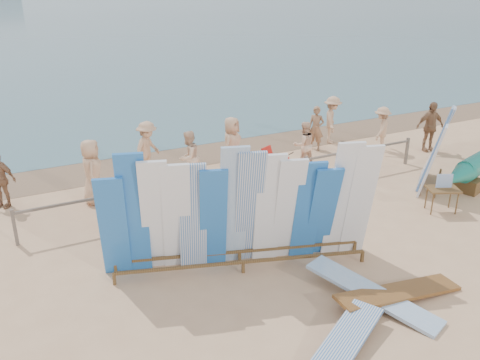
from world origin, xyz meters
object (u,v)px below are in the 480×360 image
flat_board_e (336,360)px  beachgoer_2 (189,157)px  beachgoer_7 (316,128)px  beach_chair_right (252,172)px  flat_board_a (371,302)px  stroller (275,168)px  vendor_table (442,199)px  beachgoer_10 (430,127)px  flat_board_c (398,299)px  beachgoer_3 (148,149)px  main_surfboard_rack (242,214)px  beachgoer_6 (232,146)px  beachgoer_8 (304,145)px  beach_chair_left (255,179)px  beachgoer_9 (332,120)px  beachgoer_0 (92,172)px  side_surfboard_rack (435,149)px  beachgoer_extra_0 (381,129)px

flat_board_e → beachgoer_2: beachgoer_2 is taller
beachgoer_7 → beach_chair_right: bearing=-106.5°
beach_chair_right → flat_board_a: bearing=-128.4°
stroller → beachgoer_7: 3.50m
vendor_table → beachgoer_10: bearing=72.0°
flat_board_c → beachgoer_3: bearing=17.5°
main_surfboard_rack → beachgoer_3: (-0.06, 6.16, -0.40)m
flat_board_a → beach_chair_right: (1.01, 6.65, 0.24)m
flat_board_e → beachgoer_6: (2.28, 8.38, 0.91)m
beachgoer_3 → beachgoer_8: bearing=-60.2°
beach_chair_left → beachgoer_10: (7.11, 0.12, 0.66)m
flat_board_c → beach_chair_right: beach_chair_right is taller
beachgoer_10 → beachgoer_9: 3.42m
vendor_table → beach_chair_right: vendor_table is taller
flat_board_e → beachgoer_6: beachgoer_6 is taller
beachgoer_2 → beachgoer_8: bearing=141.6°
flat_board_a → beachgoer_8: 7.48m
beachgoer_0 → beachgoer_8: bearing=-78.0°
side_surfboard_rack → flat_board_e: (-7.06, -4.72, -1.13)m
side_surfboard_rack → beachgoer_10: bearing=7.6°
beach_chair_right → beachgoer_extra_0: (5.42, 0.37, 0.55)m
main_surfboard_rack → beachgoer_3: 6.18m
main_surfboard_rack → beachgoer_extra_0: bearing=48.1°
flat_board_c → beachgoer_9: beachgoer_9 is taller
side_surfboard_rack → beachgoer_0: side_surfboard_rack is taller
flat_board_a → beachgoer_0: size_ratio=1.50×
flat_board_a → beachgoer_9: (5.41, 8.54, 0.88)m
main_surfboard_rack → beachgoer_8: bearing=62.1°
beachgoer_8 → beachgoer_7: (1.42, 1.34, 0.02)m
beachgoer_9 → flat_board_a: bearing=-175.6°
flat_board_e → beachgoer_8: bearing=121.6°
beachgoer_10 → beachgoer_6: bearing=-175.7°
vendor_table → flat_board_e: (-5.92, -3.31, -0.35)m
flat_board_a → side_surfboard_rack: bearing=13.4°
beachgoer_0 → beachgoer_2: beachgoer_0 is taller
flat_board_c → beach_chair_left: size_ratio=3.49×
beachgoer_8 → beachgoer_10: beachgoer_10 is taller
flat_board_a → vendor_table: bearing=7.3°
beachgoer_3 → beachgoer_9: (7.10, 0.13, 0.01)m
beach_chair_left → beachgoer_6: (-0.09, 1.32, 0.68)m
beach_chair_left → beachgoer_7: 4.21m
vendor_table → beachgoer_6: 6.27m
side_surfboard_rack → flat_board_c: 6.42m
main_surfboard_rack → flat_board_a: 3.05m
vendor_table → stroller: size_ratio=1.01×
flat_board_e → side_surfboard_rack: bearing=95.8°
vendor_table → flat_board_a: (-4.34, -2.32, -0.35)m
flat_board_e → stroller: stroller is taller
beach_chair_left → beachgoer_extra_0: bearing=32.1°
beachgoer_7 → beachgoer_10: (3.49, -1.95, 0.10)m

